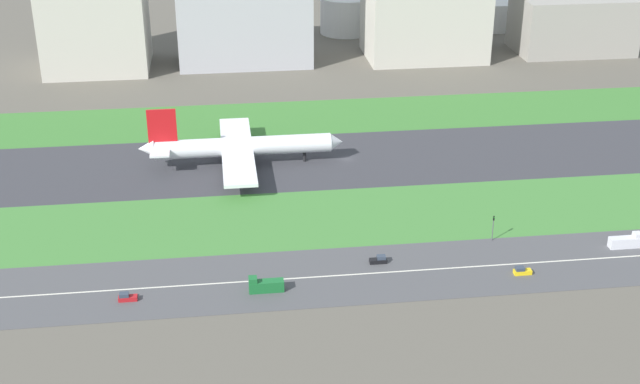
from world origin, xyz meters
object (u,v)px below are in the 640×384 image
Objects in this scene: fuel_tank_east at (494,14)px; cargo_warehouse at (573,24)px; airliner at (238,147)px; terminal_building at (94,9)px; car_1 at (522,271)px; truck_1 at (626,242)px; traffic_light at (493,226)px; car_2 at (127,297)px; car_0 at (379,260)px; truck_0 at (265,285)px; fuel_tank_centre at (424,12)px; fuel_tank_west at (346,15)px.

cargo_warehouse is at bearing -63.51° from fuel_tank_east.
cargo_warehouse is at bearing 36.02° from airliner.
terminal_building is 195.58m from fuel_tank_east.
car_1 is 212.30m from cargo_warehouse.
traffic_light is at bearing 166.68° from truck_1.
car_2 is 96.51m from car_1.
traffic_light is at bearing -83.76° from car_1.
airliner is at bearing 115.72° from car_0.
car_2 is 32.68m from truck_0.
cargo_warehouse is (91.81, 174.01, 8.29)m from traffic_light.
car_2 is 0.20× the size of fuel_tank_centre.
truck_0 is 0.38× the size of fuel_tank_centre.
car_0 is 228.71m from fuel_tank_west.
car_1 is 0.52× the size of truck_0.
car_2 is at bearing -110.61° from fuel_tank_west.
fuel_tank_west reaches higher than truck_1.
truck_0 is 0.34× the size of fuel_tank_east.
traffic_light is 0.14× the size of terminal_building.
car_0 is (-34.19, 10.00, 0.00)m from car_1.
terminal_building is (-25.49, 192.00, 24.65)m from car_2.
truck_0 is at bearing 180.00° from car_2.
traffic_light reaches higher than truck_1.
cargo_warehouse reaches higher than fuel_tank_centre.
cargo_warehouse is (156.79, 114.00, 6.35)m from airliner.
fuel_tank_east is (134.37, 159.00, 0.66)m from airliner.
terminal_building is at bearing -82.44° from car_2.
terminal_building reaches higher than car_0.
airliner reaches higher than fuel_tank_west.
truck_1 is 239.47m from terminal_building.
fuel_tank_east is (69.39, 219.01, 2.60)m from traffic_light.
car_1 is 0.09× the size of cargo_warehouse.
fuel_tank_west is at bearing 180.00° from fuel_tank_centre.
fuel_tank_west is (-5.42, 219.01, 4.51)m from traffic_light.
car_0 is at bearing -114.11° from fuel_tank_east.
truck_1 is at bearing -0.00° from car_0.
fuel_tank_east is (67.42, 237.00, 5.97)m from car_1.
fuel_tank_centre is (98.31, 159.00, 2.74)m from airliner.
car_0 is 236.41m from fuel_tank_centre.
fuel_tank_west is at bearing 99.79° from truck_1.
car_0 is 220.55m from cargo_warehouse.
car_2 is at bearing -170.88° from car_0.
fuel_tank_west is at bearing -103.40° from truck_0.
fuel_tank_east reaches higher than traffic_light.
traffic_light is at bearing -117.82° from cargo_warehouse.
truck_0 is at bearing -87.71° from airliner.
truck_1 is at bearing -89.89° from fuel_tank_centre.
terminal_building reaches higher than fuel_tank_centre.
traffic_light is (94.54, 17.99, 3.37)m from car_2.
truck_0 is (-63.83, -0.00, 0.75)m from car_1.
fuel_tank_west reaches higher than car_0.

